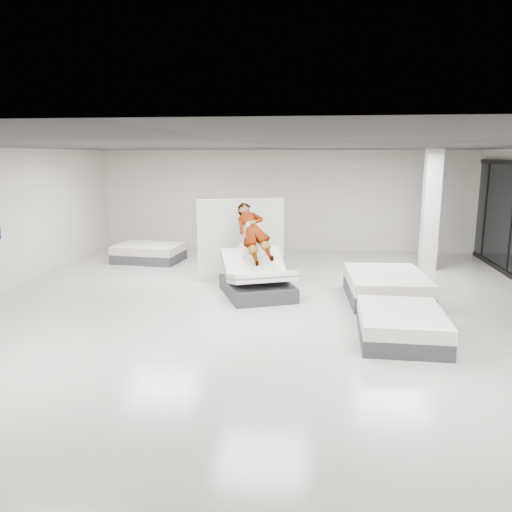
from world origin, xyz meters
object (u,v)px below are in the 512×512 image
object	(u,v)px
flat_bed_right_far	(386,287)
hero_bed	(257,280)
person	(253,241)
column	(431,210)
divider_panel	(242,239)
remote	(267,253)
flat_bed_right_near	(401,325)
flat_bed_left_far	(149,253)

from	to	relation	value
flat_bed_right_far	hero_bed	bearing A→B (deg)	179.04
person	column	world-z (taller)	column
person	divider_panel	size ratio (longest dim) A/B	0.80
remote	flat_bed_right_near	world-z (taller)	remote
hero_bed	divider_panel	distance (m)	1.72
remote	flat_bed_left_far	distance (m)	4.94
flat_bed_right_near	flat_bed_right_far	bearing A→B (deg)	88.48
hero_bed	remote	size ratio (longest dim) A/B	15.50
person	remote	distance (m)	0.47
remote	flat_bed_right_far	bearing A→B (deg)	-23.95
hero_bed	flat_bed_left_far	xyz separation A→B (m)	(-3.53, 3.18, -0.09)
flat_bed_right_far	flat_bed_right_near	xyz separation A→B (m)	(-0.06, -2.35, -0.04)
remote	divider_panel	distance (m)	1.64
remote	divider_panel	xyz separation A→B (m)	(-0.78, 1.44, 0.06)
remote	flat_bed_right_far	world-z (taller)	remote
flat_bed_right_far	flat_bed_right_near	size ratio (longest dim) A/B	1.18
divider_panel	flat_bed_right_far	size ratio (longest dim) A/B	1.01
divider_panel	column	distance (m)	5.13
flat_bed_right_far	column	xyz separation A→B (m)	(1.51, 3.13, 1.31)
hero_bed	flat_bed_right_far	bearing A→B (deg)	-0.96
flat_bed_right_far	flat_bed_left_far	world-z (taller)	flat_bed_right_far
hero_bed	column	size ratio (longest dim) A/B	0.68
flat_bed_right_far	flat_bed_left_far	distance (m)	7.08
flat_bed_right_far	flat_bed_left_far	bearing A→B (deg)	152.88
person	flat_bed_right_far	bearing A→B (deg)	-28.50
flat_bed_right_far	column	bearing A→B (deg)	64.32
divider_panel	flat_bed_left_far	size ratio (longest dim) A/B	1.13
divider_panel	person	bearing A→B (deg)	-94.47
hero_bed	column	bearing A→B (deg)	35.82
hero_bed	remote	distance (m)	0.64
person	remote	xyz separation A→B (m)	(0.33, -0.24, -0.22)
flat_bed_right_far	column	size ratio (longest dim) A/B	0.68
person	divider_panel	bearing A→B (deg)	88.45
hero_bed	flat_bed_left_far	distance (m)	4.75
remote	divider_panel	bearing A→B (deg)	96.50
hero_bed	remote	world-z (taller)	hero_bed
person	divider_panel	xyz separation A→B (m)	(-0.44, 1.20, -0.16)
divider_panel	column	world-z (taller)	column
hero_bed	column	xyz separation A→B (m)	(4.28, 3.09, 1.26)
flat_bed_left_far	flat_bed_right_far	bearing A→B (deg)	-27.12
hero_bed	flat_bed_left_far	size ratio (longest dim) A/B	1.11
hero_bed	remote	xyz separation A→B (m)	(0.22, 0.05, 0.60)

